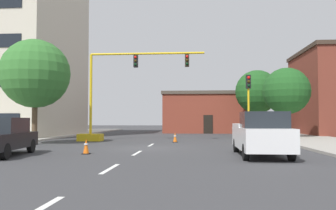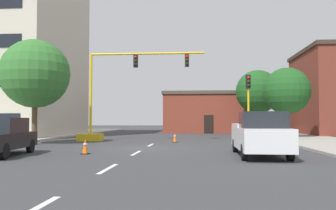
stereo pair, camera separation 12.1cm
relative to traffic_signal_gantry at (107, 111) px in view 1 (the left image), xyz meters
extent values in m
plane|color=#38383A|center=(3.94, -6.41, -2.28)|extent=(160.00, 160.00, 0.00)
cube|color=#B2ADA3|center=(-8.01, 1.59, -2.21)|extent=(6.00, 56.00, 0.14)
cube|color=#9E998E|center=(15.90, 1.59, -2.21)|extent=(6.00, 56.00, 0.14)
cube|color=silver|center=(3.94, -14.91, -2.28)|extent=(0.16, 2.40, 0.01)
cube|color=silver|center=(3.94, -9.41, -2.28)|extent=(0.16, 2.40, 0.01)
cube|color=silver|center=(3.94, -3.91, -2.28)|extent=(0.16, 2.40, 0.01)
cube|color=beige|center=(-12.76, 7.18, 7.36)|extent=(13.76, 13.76, 19.29)
cube|color=brown|center=(8.36, 19.60, 0.07)|extent=(10.88, 9.23, 4.71)
cube|color=#4C4238|center=(8.36, 19.60, 2.63)|extent=(11.18, 9.53, 0.40)
cube|color=black|center=(8.36, 14.96, -1.18)|extent=(1.10, 0.06, 2.20)
cube|color=yellow|center=(-1.28, 0.00, -2.01)|extent=(1.80, 1.20, 0.55)
cylinder|color=yellow|center=(-1.28, 0.00, 1.37)|extent=(0.20, 0.20, 6.20)
cylinder|color=yellow|center=(3.13, 0.00, 4.47)|extent=(8.81, 0.16, 0.16)
cube|color=black|center=(2.25, 0.00, 3.89)|extent=(0.32, 0.36, 0.95)
sphere|color=red|center=(2.25, -0.19, 4.17)|extent=(0.20, 0.20, 0.20)
sphere|color=#38280A|center=(2.25, -0.19, 3.89)|extent=(0.20, 0.20, 0.20)
sphere|color=black|center=(2.25, -0.19, 3.61)|extent=(0.20, 0.20, 0.20)
cube|color=black|center=(6.21, 0.00, 3.89)|extent=(0.32, 0.36, 0.95)
sphere|color=red|center=(6.21, -0.19, 4.17)|extent=(0.20, 0.20, 0.20)
sphere|color=#38280A|center=(6.21, -0.19, 3.89)|extent=(0.20, 0.20, 0.20)
sphere|color=black|center=(6.21, -0.19, 3.61)|extent=(0.20, 0.20, 0.20)
cylinder|color=yellow|center=(10.57, -1.65, 0.12)|extent=(0.14, 0.14, 4.80)
cube|color=black|center=(10.57, -1.65, 2.04)|extent=(0.32, 0.36, 0.95)
sphere|color=red|center=(10.57, -1.84, 2.32)|extent=(0.20, 0.20, 0.20)
sphere|color=#38280A|center=(10.57, -1.84, 2.04)|extent=(0.20, 0.20, 0.20)
sphere|color=black|center=(10.57, -1.84, 1.76)|extent=(0.20, 0.20, 0.20)
cylinder|color=brown|center=(13.59, 12.11, -0.82)|extent=(0.36, 0.36, 2.92)
sphere|color=#1E511E|center=(13.59, 12.11, 2.41)|extent=(4.73, 4.73, 4.73)
cylinder|color=#4C3823|center=(14.80, 4.58, -0.97)|extent=(0.36, 0.36, 2.63)
sphere|color=#1E511E|center=(14.80, 4.58, 1.87)|extent=(4.08, 4.08, 4.08)
cylinder|color=brown|center=(-3.93, -3.90, -0.77)|extent=(0.36, 0.36, 3.02)
sphere|color=#33702D|center=(-3.93, -3.90, 2.47)|extent=(4.63, 4.63, 4.63)
cube|color=white|center=(9.75, -10.38, -1.47)|extent=(2.06, 5.42, 0.95)
cube|color=#1E2328|center=(9.74, -11.28, -0.64)|extent=(1.86, 1.82, 0.70)
cube|color=white|center=(9.77, -9.20, -0.91)|extent=(2.03, 2.83, 0.16)
cylinder|color=black|center=(10.63, -12.23, -1.94)|extent=(0.23, 0.68, 0.68)
cylinder|color=black|center=(8.83, -12.21, -1.94)|extent=(0.23, 0.68, 0.68)
cylinder|color=black|center=(10.67, -8.56, -1.94)|extent=(0.23, 0.68, 0.68)
cylinder|color=black|center=(8.87, -8.54, -1.94)|extent=(0.23, 0.68, 0.68)
cube|color=black|center=(-2.00, -11.26, -1.59)|extent=(2.37, 4.69, 0.70)
cube|color=#1E2328|center=(-2.02, -11.16, -0.89)|extent=(1.96, 2.48, 0.70)
cylinder|color=black|center=(-1.37, -9.64, -1.94)|extent=(0.30, 0.70, 0.68)
cylinder|color=black|center=(-1.00, -12.68, -1.94)|extent=(0.30, 0.70, 0.68)
cube|color=black|center=(1.59, -10.12, -2.26)|extent=(0.36, 0.36, 0.04)
cone|color=orange|center=(1.59, -10.12, -1.89)|extent=(0.28, 0.28, 0.71)
cylinder|color=white|center=(1.59, -10.12, -1.80)|extent=(0.19, 0.19, 0.08)
cube|color=black|center=(5.35, -1.10, -2.26)|extent=(0.36, 0.36, 0.04)
cone|color=orange|center=(5.35, -1.10, -1.90)|extent=(0.28, 0.28, 0.69)
cylinder|color=white|center=(5.35, -1.10, -1.82)|extent=(0.19, 0.19, 0.08)
camera|label=1|loc=(6.79, -26.54, -0.63)|focal=37.33mm
camera|label=2|loc=(6.91, -26.53, -0.63)|focal=37.33mm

